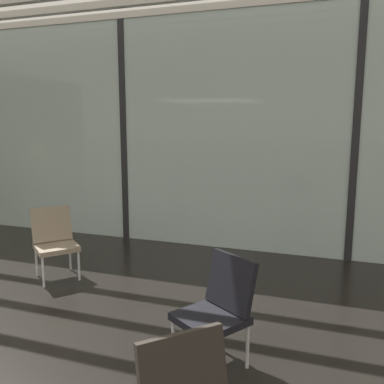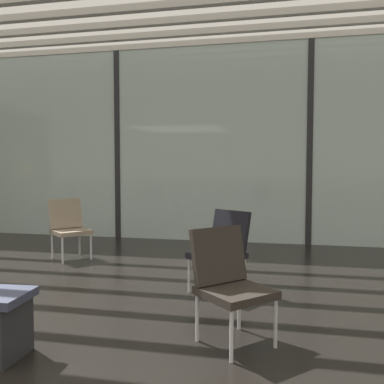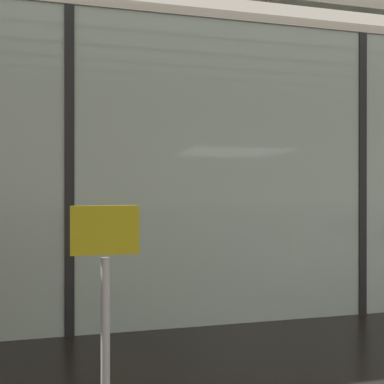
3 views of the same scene
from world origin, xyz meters
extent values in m
cube|color=#A3B7B2|center=(0.00, 5.20, 1.75)|extent=(14.00, 0.08, 3.51)
cube|color=black|center=(0.00, 5.20, 1.75)|extent=(0.10, 0.12, 3.51)
cube|color=black|center=(3.50, 5.20, 1.75)|extent=(0.10, 0.12, 3.51)
cube|color=beige|center=(0.00, 4.60, 3.56)|extent=(13.72, 0.12, 0.10)
cube|color=beige|center=(0.00, 5.20, 3.56)|extent=(13.72, 0.12, 0.10)
ellipsoid|color=#B2BCD6|center=(1.45, 9.24, 1.93)|extent=(11.63, 3.86, 3.86)
sphere|color=gray|center=(-3.90, 9.24, 1.93)|extent=(2.12, 2.12, 2.12)
sphere|color=black|center=(-1.75, 7.47, 2.22)|extent=(0.28, 0.28, 0.28)
sphere|color=black|center=(-0.85, 7.47, 2.22)|extent=(0.28, 0.28, 0.28)
sphere|color=black|center=(0.05, 7.47, 2.22)|extent=(0.28, 0.28, 0.28)
sphere|color=black|center=(0.95, 7.47, 2.22)|extent=(0.28, 0.28, 0.28)
cube|color=#7F705B|center=(0.05, 3.27, 0.40)|extent=(0.68, 0.68, 0.06)
cube|color=#7F705B|center=(-0.11, 3.40, 0.65)|extent=(0.42, 0.46, 0.44)
cylinder|color=#BCBCC1|center=(0.07, 2.97, 0.18)|extent=(0.03, 0.03, 0.37)
cylinder|color=#BCBCC1|center=(0.35, 3.29, 0.18)|extent=(0.03, 0.03, 0.37)
cylinder|color=#BCBCC1|center=(-0.25, 3.24, 0.18)|extent=(0.03, 0.03, 0.37)
cylinder|color=#BCBCC1|center=(0.03, 3.56, 0.18)|extent=(0.03, 0.03, 0.37)
cube|color=#28231E|center=(2.57, 1.00, 0.65)|extent=(0.44, 0.44, 0.44)
cube|color=black|center=(2.38, 2.11, 0.40)|extent=(0.66, 0.66, 0.06)
cube|color=black|center=(2.50, 2.29, 0.65)|extent=(0.48, 0.38, 0.44)
cylinder|color=#BCBCC1|center=(2.09, 2.04, 0.18)|extent=(0.03, 0.03, 0.37)
cylinder|color=#BCBCC1|center=(2.44, 1.81, 0.18)|extent=(0.03, 0.03, 0.37)
cylinder|color=#BCBCC1|center=(2.32, 2.40, 0.18)|extent=(0.03, 0.03, 0.37)
cylinder|color=#BCBCC1|center=(2.67, 2.17, 0.18)|extent=(0.03, 0.03, 0.37)
camera|label=1|loc=(3.22, -0.77, 1.93)|focal=38.16mm
camera|label=2|loc=(3.05, -2.23, 1.35)|focal=38.93mm
camera|label=3|loc=(-3.16, 0.75, 1.53)|focal=37.58mm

